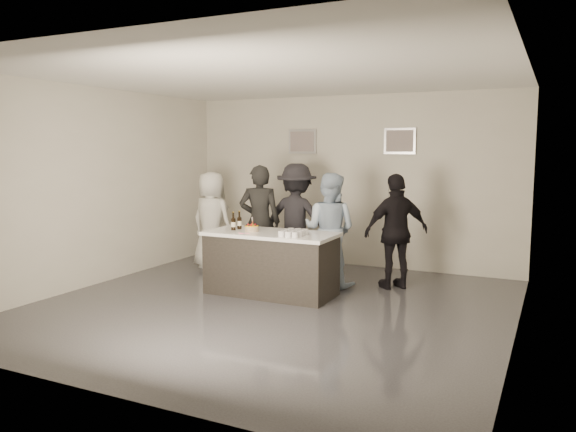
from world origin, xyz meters
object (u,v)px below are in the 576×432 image
(cake, at_px, (252,229))
(person_main_black, at_px, (260,222))
(beer_bottle_b, at_px, (233,221))
(person_guest_left, at_px, (212,220))
(beer_bottle_a, at_px, (239,220))
(bar_counter, at_px, (271,263))
(person_main_blue, at_px, (329,230))
(person_guest_right, at_px, (396,231))
(person_guest_back, at_px, (296,219))

(cake, bearing_deg, person_main_black, 111.95)
(beer_bottle_b, bearing_deg, person_guest_left, 134.45)
(beer_bottle_a, height_order, beer_bottle_b, same)
(beer_bottle_a, height_order, person_guest_left, person_guest_left)
(bar_counter, xyz_separation_m, person_main_blue, (0.55, 0.85, 0.41))
(person_main_black, bearing_deg, beer_bottle_a, 75.63)
(cake, relative_size, person_guest_right, 0.11)
(person_guest_left, distance_m, person_guest_back, 1.52)
(bar_counter, height_order, cake, cake)
(beer_bottle_a, bearing_deg, person_guest_left, 138.55)
(bar_counter, xyz_separation_m, person_guest_right, (1.51, 1.12, 0.41))
(beer_bottle_a, distance_m, person_main_black, 0.79)
(beer_bottle_b, xyz_separation_m, person_guest_back, (0.34, 1.43, -0.11))
(beer_bottle_b, bearing_deg, beer_bottle_a, 83.03)
(bar_counter, distance_m, cake, 0.56)
(beer_bottle_a, xyz_separation_m, beer_bottle_b, (-0.02, -0.14, 0.00))
(person_main_blue, bearing_deg, person_guest_left, -4.66)
(person_main_blue, relative_size, person_guest_back, 0.94)
(person_main_blue, height_order, person_guest_right, person_main_blue)
(bar_counter, relative_size, person_guest_left, 1.11)
(person_guest_left, bearing_deg, bar_counter, 154.76)
(cake, relative_size, person_main_blue, 0.11)
(person_main_black, bearing_deg, person_main_blue, 159.49)
(beer_bottle_a, bearing_deg, person_main_black, 96.21)
(beer_bottle_b, relative_size, person_guest_left, 0.15)
(person_main_blue, bearing_deg, beer_bottle_a, 36.68)
(beer_bottle_a, height_order, person_guest_right, person_guest_right)
(cake, xyz_separation_m, person_main_black, (-0.37, 0.91, -0.03))
(cake, height_order, person_guest_left, person_guest_left)
(beer_bottle_b, bearing_deg, cake, 1.34)
(person_main_black, xyz_separation_m, person_guest_left, (-1.09, 0.26, -0.07))
(bar_counter, xyz_separation_m, cake, (-0.28, -0.06, 0.49))
(cake, bearing_deg, bar_counter, 12.78)
(person_main_blue, distance_m, person_guest_back, 0.94)
(bar_counter, distance_m, person_main_blue, 1.10)
(beer_bottle_a, bearing_deg, bar_counter, -7.37)
(beer_bottle_b, distance_m, person_guest_left, 1.66)
(person_main_black, height_order, person_main_blue, person_main_black)
(person_guest_back, bearing_deg, person_guest_right, 166.43)
(bar_counter, distance_m, beer_bottle_a, 0.81)
(person_guest_right, bearing_deg, person_main_black, -34.09)
(beer_bottle_a, distance_m, person_guest_back, 1.34)
(cake, xyz_separation_m, person_main_blue, (0.83, 0.91, -0.08))
(bar_counter, xyz_separation_m, person_guest_back, (-0.23, 1.36, 0.47))
(bar_counter, xyz_separation_m, beer_bottle_a, (-0.56, 0.07, 0.58))
(cake, relative_size, beer_bottle_b, 0.75)
(bar_counter, relative_size, person_main_black, 1.02)
(beer_bottle_a, bearing_deg, person_main_blue, 34.99)
(beer_bottle_b, height_order, person_main_blue, person_main_blue)
(person_guest_back, bearing_deg, bar_counter, 93.93)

